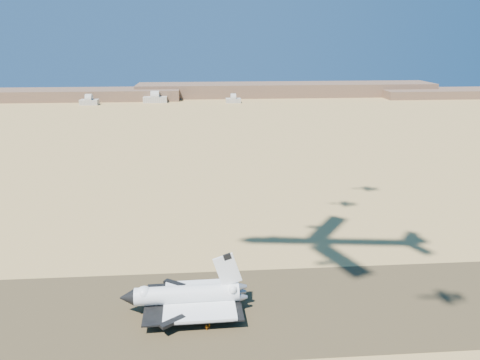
{
  "coord_description": "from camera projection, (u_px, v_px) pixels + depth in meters",
  "views": [
    {
      "loc": [
        0.68,
        -127.4,
        81.75
      ],
      "look_at": [
        11.48,
        8.0,
        39.91
      ],
      "focal_mm": 35.0,
      "sensor_mm": 36.0,
      "label": 1
    }
  ],
  "objects": [
    {
      "name": "ground",
      "position": [
        205.0,
        311.0,
        145.38
      ],
      "size": [
        1200.0,
        1200.0,
        0.0
      ],
      "primitive_type": "plane",
      "color": "tan",
      "rests_on": "ground"
    },
    {
      "name": "runway",
      "position": [
        205.0,
        311.0,
        145.37
      ],
      "size": [
        600.0,
        50.0,
        0.06
      ],
      "primitive_type": "cube",
      "color": "brown",
      "rests_on": "ground"
    },
    {
      "name": "ridgeline",
      "position": [
        249.0,
        92.0,
        650.44
      ],
      "size": [
        960.0,
        90.0,
        18.0
      ],
      "color": "brown",
      "rests_on": "ground"
    },
    {
      "name": "hangars",
      "position": [
        152.0,
        99.0,
        594.88
      ],
      "size": [
        200.5,
        29.5,
        30.0
      ],
      "color": "beige",
      "rests_on": "ground"
    },
    {
      "name": "shuttle",
      "position": [
        186.0,
        296.0,
        143.78
      ],
      "size": [
        38.9,
        24.3,
        19.19
      ],
      "rotation": [
        0.0,
        0.0,
        0.03
      ],
      "color": "white",
      "rests_on": "runway"
    },
    {
      "name": "crew_a",
      "position": [
        210.0,
        322.0,
        138.47
      ],
      "size": [
        0.46,
        0.63,
        1.59
      ],
      "primitive_type": "imported",
      "rotation": [
        0.0,
        0.0,
        1.42
      ],
      "color": "orange",
      "rests_on": "runway"
    },
    {
      "name": "crew_b",
      "position": [
        210.0,
        325.0,
        136.7
      ],
      "size": [
        0.75,
        0.93,
        1.66
      ],
      "primitive_type": "imported",
      "rotation": [
        0.0,
        0.0,
        1.99
      ],
      "color": "orange",
      "rests_on": "runway"
    },
    {
      "name": "crew_c",
      "position": [
        207.0,
        328.0,
        135.4
      ],
      "size": [
        1.19,
        0.91,
        1.82
      ],
      "primitive_type": "imported",
      "rotation": [
        0.0,
        0.0,
        2.75
      ],
      "color": "orange",
      "rests_on": "runway"
    }
  ]
}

